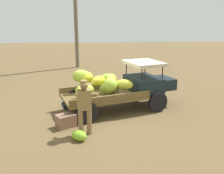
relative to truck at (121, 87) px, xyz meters
name	(u,v)px	position (x,y,z in m)	size (l,w,h in m)	color
ground_plane	(106,112)	(-0.62, -0.32, -0.90)	(60.00, 60.00, 0.00)	brown
truck	(121,87)	(0.00, 0.00, 0.00)	(4.66, 2.79, 1.82)	black
farmer	(84,104)	(-1.38, -2.13, 0.06)	(0.52, 0.48, 1.70)	olive
wooden_crate	(66,121)	(-2.01, -1.52, -0.69)	(0.59, 0.44, 0.42)	#86614B
loose_banana_bunch	(79,135)	(-1.55, -2.51, -0.76)	(0.50, 0.34, 0.30)	#88C32D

